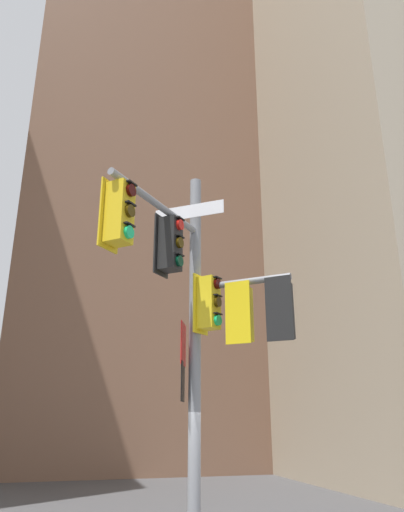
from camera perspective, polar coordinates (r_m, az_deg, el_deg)
building_tower_right at (r=34.78m, az=20.77°, el=25.95°), size 14.59×14.59×52.40m
building_mid_block at (r=35.91m, az=-4.05°, el=10.08°), size 17.51×17.51×39.36m
signal_pole_assembly at (r=8.77m, az=-0.14°, el=-6.01°), size 3.57×2.54×7.17m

